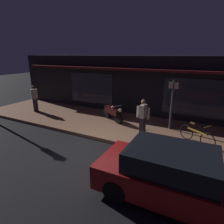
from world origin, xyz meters
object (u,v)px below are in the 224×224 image
Objects in this scene: motorcycle at (113,112)px; person_photographer at (35,98)px; sign_post at (172,102)px; parked_car_near at (174,176)px; person_bystander at (143,117)px; bicycle_parked at (196,136)px.

person_photographer is (-5.20, -0.68, 0.38)m from motorcycle.
person_photographer is 8.32m from sign_post.
parked_car_near is (0.97, -4.59, -0.81)m from sign_post.
person_photographer is 1.00× the size of person_bystander.
motorcycle is 0.65× the size of sign_post.
bicycle_parked is at bearing -12.22° from motorcycle.
sign_post reaches higher than parked_car_near.
person_photographer is (-9.53, 0.26, 0.52)m from bicycle_parked.
sign_post is at bearing 137.46° from bicycle_parked.
bicycle_parked is 0.84× the size of person_bystander.
person_photographer is 9.93m from parked_car_near.
parked_car_near is at bearing -78.11° from sign_post.
person_bystander is (-2.23, -0.19, 0.52)m from bicycle_parked.
person_photographer is at bearing 158.24° from parked_car_near.
person_bystander is at bearing -125.13° from sign_post.
motorcycle is at bearing 7.39° from person_photographer.
person_photographer and person_bystander have the same top height.
bicycle_parked is 0.59× the size of sign_post.
bicycle_parked is at bearing 84.82° from parked_car_near.
motorcycle is 1.10× the size of bicycle_parked.
sign_post is at bearing 6.29° from person_photographer.
parked_car_near is (4.01, -4.36, 0.06)m from motorcycle.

